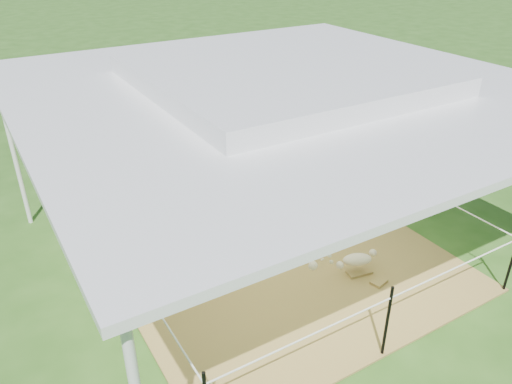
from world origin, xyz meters
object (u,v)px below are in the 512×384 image
pony (282,212)px  trash_barrel (265,90)px  green_bottle (142,302)px  distant_person (211,83)px  straw_bale (168,266)px  foal (358,258)px  picnic_table_far (253,63)px  woman (171,222)px  picnic_table_near (176,81)px

pony → trash_barrel: (3.23, 5.70, -0.00)m
green_bottle → pony: size_ratio=0.23×
distant_person → green_bottle: bearing=42.9°
straw_bale → distant_person: distant_person is taller
foal → green_bottle: bearing=-173.2°
straw_bale → foal: size_ratio=0.84×
trash_barrel → foal: bearing=-112.1°
picnic_table_far → straw_bale: bearing=-114.6°
green_bottle → foal: foal is taller
woman → green_bottle: (-0.65, -0.45, -0.77)m
woman → green_bottle: 1.10m
straw_bale → pony: pony is taller
distant_person → picnic_table_far: bearing=-155.3°
green_bottle → distant_person: bearing=57.6°
straw_bale → trash_barrel: trash_barrel is taller
pony → distant_person: (2.16, 6.82, 0.08)m
woman → pony: (1.87, 0.10, -0.46)m
straw_bale → trash_barrel: bearing=48.1°
picnic_table_near → distant_person: bearing=-77.4°
trash_barrel → distant_person: bearing=133.8°
woman → trash_barrel: bearing=156.2°
foal → distant_person: size_ratio=0.95×
straw_bale → green_bottle: bearing=-140.7°
picnic_table_far → trash_barrel: bearing=-103.6°
trash_barrel → picnic_table_near: 2.87m
woman → trash_barrel: woman is taller
picnic_table_near → picnic_table_far: size_ratio=1.16×
picnic_table_far → distant_person: distant_person is taller
green_bottle → picnic_table_near: (4.16, 8.64, 0.23)m
woman → pony: size_ratio=1.01×
pony → foal: size_ratio=0.99×
foal → picnic_table_near: 9.58m
pony → trash_barrel: trash_barrel is taller
woman → picnic_table_near: size_ratio=0.57×
trash_barrel → straw_bale: bearing=-131.9°
pony → distant_person: bearing=-8.9°
foal → picnic_table_far: bearing=90.1°
pony → trash_barrel: 6.55m
trash_barrel → picnic_table_far: 3.67m
foal → pony: bearing=127.3°
green_bottle → pony: 2.60m
straw_bale → foal: foal is taller
distant_person → foal: bearing=62.9°
pony → distant_person: size_ratio=0.94×
pony → foal: 1.45m
trash_barrel → picnic_table_near: (-1.59, 2.39, -0.08)m
green_bottle → trash_barrel: bearing=47.4°
picnic_table_near → picnic_table_far: 3.30m
green_bottle → distant_person: 8.73m
distant_person → pony: bearing=57.8°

